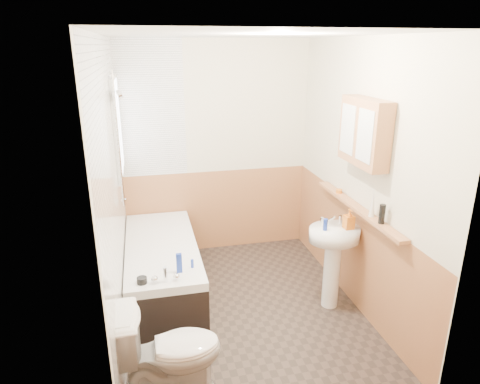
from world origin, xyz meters
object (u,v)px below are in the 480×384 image
at_px(sink, 333,251).
at_px(medicine_cabinet, 364,132).
at_px(toilet, 169,352).
at_px(bathtub, 162,266).
at_px(pine_shelf, 357,208).

xyz_separation_m(sink, medicine_cabinet, (0.17, -0.06, 1.13)).
bearing_deg(toilet, bathtub, -2.31).
bearing_deg(pine_shelf, bathtub, 160.14).
relative_size(toilet, medicine_cabinet, 1.18).
bearing_deg(toilet, sink, -64.63).
relative_size(toilet, pine_shelf, 0.49).
bearing_deg(pine_shelf, toilet, -156.26).
bearing_deg(medicine_cabinet, bathtub, 158.37).
distance_m(toilet, medicine_cabinet, 2.35).
bearing_deg(bathtub, toilet, -91.20).
distance_m(bathtub, sink, 1.72).
height_order(bathtub, sink, sink).
bearing_deg(medicine_cabinet, pine_shelf, 61.62).
height_order(bathtub, medicine_cabinet, medicine_cabinet).
height_order(sink, medicine_cabinet, medicine_cabinet).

